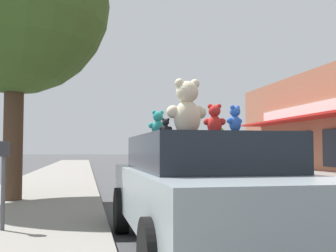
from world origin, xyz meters
TOP-DOWN VIEW (x-y plane):
  - plush_art_car at (-3.55, -0.66)m, footprint 1.98×4.72m
  - teddy_bear_giant at (-3.66, -0.35)m, footprint 0.56×0.35m
  - teddy_bear_teal at (-4.01, -0.08)m, footprint 0.27×0.17m
  - teddy_bear_blue at (-3.44, -1.56)m, footprint 0.21×0.17m
  - teddy_bear_orange at (-3.58, -0.14)m, footprint 0.21×0.17m
  - teddy_bear_red at (-3.44, -0.86)m, footprint 0.29×0.20m
  - teddy_bear_green at (-3.07, 0.22)m, footprint 0.20×0.15m
  - teddy_bear_black at (-3.94, -0.30)m, footprint 0.18×0.12m
  - street_tree at (-6.64, 4.48)m, footprint 4.39×4.39m
  - parking_meter at (-6.14, 0.65)m, footprint 0.14×0.10m

SIDE VIEW (x-z plane):
  - plush_art_car at x=-3.55m, z-range 0.06..1.52m
  - parking_meter at x=-6.14m, z-range 0.31..1.58m
  - teddy_bear_black at x=-3.94m, z-range 1.46..1.69m
  - teddy_bear_green at x=-3.07m, z-range 1.46..1.72m
  - teddy_bear_orange at x=-3.58m, z-range 1.46..1.73m
  - teddy_bear_blue at x=-3.44m, z-range 1.46..1.74m
  - teddy_bear_teal at x=-4.01m, z-range 1.45..1.81m
  - teddy_bear_red at x=-3.44m, z-range 1.45..1.83m
  - teddy_bear_giant at x=-3.66m, z-range 1.45..2.21m
  - street_tree at x=-6.64m, z-range 1.34..8.19m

